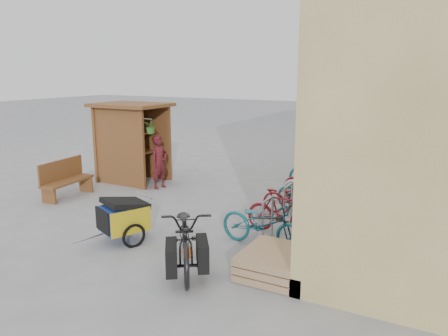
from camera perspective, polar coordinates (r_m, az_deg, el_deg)
The scene contains 17 objects.
ground at distance 10.07m, azimuth -6.60°, elevation -6.91°, with size 80.00×80.00×0.00m, color #9B9A9D.
kiosk at distance 13.58m, azimuth -12.24°, elevation 4.70°, with size 2.49×1.65×2.40m.
bike_rack at distance 11.02m, azimuth 10.53°, elevation -2.52°, with size 0.05×5.35×0.86m.
pallet_stack at distance 7.51m, azimuth 6.51°, elevation -12.17°, with size 1.00×1.20×0.40m.
bench at distance 12.49m, azimuth -20.03°, elevation -1.29°, with size 0.65×1.64×1.01m.
shopping_carts at distance 15.01m, azimuth 18.25°, elevation 1.46°, with size 0.59×2.35×1.06m.
child_trailer at distance 8.98m, azimuth -13.02°, elevation -6.18°, with size 1.04×1.56×0.92m.
cargo_bike at distance 7.56m, azimuth -4.98°, elevation -8.94°, with size 1.90×2.27×1.17m.
person_kiosk at distance 12.72m, azimuth -8.43°, elevation 0.77°, with size 0.56×0.37×1.55m, color maroon.
bike_0 at distance 8.47m, azimuth 5.12°, elevation -7.24°, with size 0.64×1.83×0.96m, color #1B616F.
bike_1 at distance 9.19m, azimuth 7.60°, elevation -5.75°, with size 0.44×1.58×0.95m, color maroon.
bike_2 at distance 10.45m, azimuth 9.25°, elevation -3.94°, with size 0.54×1.54×0.81m, color maroon.
bike_3 at distance 10.66m, azimuth 10.86°, elevation -3.30°, with size 0.44×1.56×0.94m, color #1B616F.
bike_4 at distance 11.56m, azimuth 11.21°, elevation -2.41°, with size 0.54×1.54×0.81m, color silver.
bike_5 at distance 11.67m, azimuth 11.32°, elevation -1.99°, with size 0.43×1.53×0.92m, color maroon.
bike_6 at distance 12.53m, azimuth 12.42°, elevation -0.85°, with size 0.66×1.90×1.00m, color #1B616F.
bike_7 at distance 13.01m, azimuth 12.73°, elevation -0.56°, with size 0.43×1.53×0.92m, color #1B616F.
Camera 1 is at (5.47, -7.77, 3.34)m, focal length 35.00 mm.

